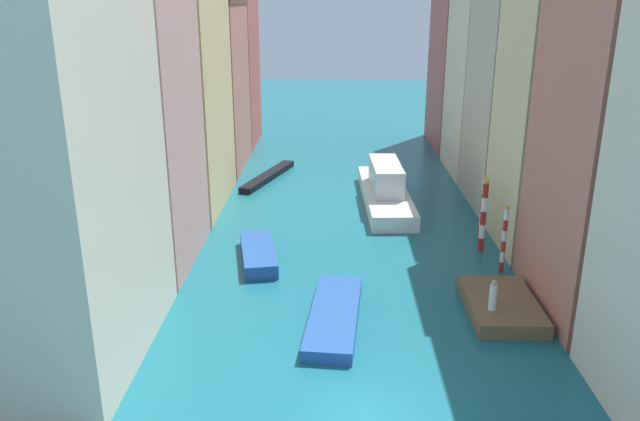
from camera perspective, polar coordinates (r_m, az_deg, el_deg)
ground_plane at (r=46.17m, az=2.51°, el=0.26°), size 154.00×154.00×0.00m
building_left_0 at (r=26.97m, az=-25.48°, el=8.55°), size 7.97×11.04×21.41m
building_left_1 at (r=36.61m, az=-18.12°, el=8.52°), size 7.97×9.19×17.41m
building_left_2 at (r=46.78m, az=-13.86°, el=9.85°), size 7.97×11.27×15.61m
building_left_3 at (r=57.54m, az=-11.05°, el=11.23°), size 7.97×10.20×14.79m
building_left_4 at (r=67.01m, az=-9.37°, el=13.41°), size 7.97×9.16×17.23m
building_right_2 at (r=40.10m, az=22.20°, el=8.86°), size 7.97×7.56×17.36m
building_right_3 at (r=47.96m, az=18.67°, el=9.63°), size 7.97×8.72×15.62m
building_right_4 at (r=56.37m, az=16.17°, el=12.50°), size 7.97×9.13×18.30m
building_right_5 at (r=66.28m, az=13.93°, el=13.24°), size 7.97×10.76×17.65m
waterfront_dock at (r=32.35m, az=16.17°, el=-8.29°), size 3.32×5.49×0.71m
person_on_dock at (r=30.72m, az=15.49°, el=-7.52°), size 0.36×0.36×1.52m
mooring_pole_0 at (r=36.17m, az=16.43°, el=-2.44°), size 0.28×0.28×4.00m
mooring_pole_1 at (r=38.79m, az=14.67°, el=-0.33°), size 0.39×0.39×4.61m
mooring_pole_2 at (r=40.64m, az=14.58°, el=0.28°), size 0.29×0.29×4.27m
vaporetto_white at (r=47.11m, az=5.98°, el=1.97°), size 3.58×13.07×3.10m
gondola_black at (r=53.60m, az=-4.74°, el=3.14°), size 3.88×9.25×0.50m
motorboat_0 at (r=37.01m, az=-5.66°, el=-3.96°), size 2.86×5.99×0.82m
motorboat_1 at (r=30.29m, az=1.30°, el=-9.53°), size 2.95×7.86×0.61m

